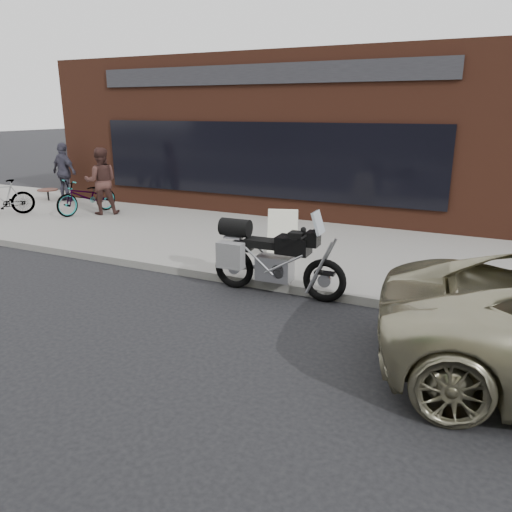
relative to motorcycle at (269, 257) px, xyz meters
The scene contains 10 objects.
ground 3.98m from the motorcycle, 99.75° to the right, with size 120.00×120.00×0.00m, color black.
near_sidewalk 3.25m from the motorcycle, 102.00° to the left, with size 44.00×6.00×0.15m, color gray.
storefront 10.58m from the motorcycle, 104.76° to the left, with size 14.00×10.07×4.50m.
motorcycle is the anchor object (origin of this frame).
bicycle_front 7.88m from the motorcycle, 155.33° to the left, with size 0.66×1.89×0.99m, color gray.
bicycle_rear 9.28m from the motorcycle, 167.33° to the left, with size 0.47×1.66×1.00m, color gray.
sandwich_sign 1.83m from the motorcycle, 105.26° to the left, with size 0.74×0.71×0.96m.
cafe_table 10.78m from the motorcycle, 156.28° to the left, with size 0.64×0.64×0.37m.
cafe_patron_left 7.56m from the motorcycle, 152.89° to the left, with size 0.90×0.70×1.86m, color #472A25.
cafe_patron_right 10.33m from the motorcycle, 153.81° to the left, with size 1.09×0.45×1.86m, color #3E3B4C.
Camera 1 is at (3.95, -3.43, 3.03)m, focal length 35.00 mm.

